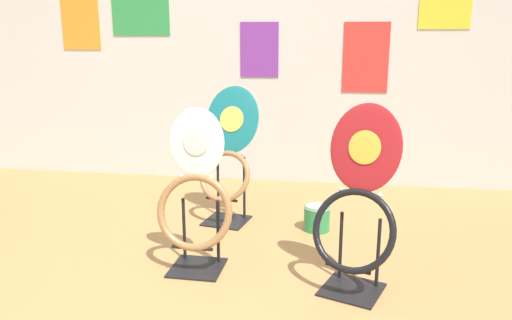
# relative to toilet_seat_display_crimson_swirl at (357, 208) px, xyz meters

# --- Properties ---
(wall_back) EXTENTS (8.00, 0.07, 2.60)m
(wall_back) POSITION_rel_toilet_seat_display_crimson_swirl_xyz_m (-0.86, 1.93, 0.87)
(wall_back) COLOR silver
(wall_back) RESTS_ON ground_plane
(toilet_seat_display_crimson_swirl) EXTENTS (0.46, 0.40, 0.93)m
(toilet_seat_display_crimson_swirl) POSITION_rel_toilet_seat_display_crimson_swirl_xyz_m (0.00, 0.00, 0.00)
(toilet_seat_display_crimson_swirl) COLOR black
(toilet_seat_display_crimson_swirl) RESTS_ON ground_plane
(toilet_seat_display_white_plain) EXTENTS (0.42, 0.29, 0.88)m
(toilet_seat_display_white_plain) POSITION_rel_toilet_seat_display_crimson_swirl_xyz_m (-0.84, 0.09, -0.03)
(toilet_seat_display_white_plain) COLOR black
(toilet_seat_display_white_plain) RESTS_ON ground_plane
(toilet_seat_display_teal_sax) EXTENTS (0.42, 0.40, 0.91)m
(toilet_seat_display_teal_sax) POSITION_rel_toilet_seat_display_crimson_swirl_xyz_m (-0.83, 0.86, 0.00)
(toilet_seat_display_teal_sax) COLOR black
(toilet_seat_display_teal_sax) RESTS_ON ground_plane
(paint_can) EXTENTS (0.17, 0.17, 0.17)m
(paint_can) POSITION_rel_toilet_seat_display_crimson_swirl_xyz_m (-0.22, 0.76, -0.34)
(paint_can) COLOR #2D8E4C
(paint_can) RESTS_ON ground_plane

